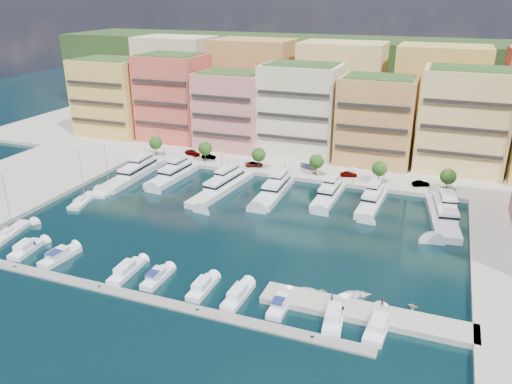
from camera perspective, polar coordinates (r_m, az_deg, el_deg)
ground at (r=104.25m, az=-2.09°, el=-3.88°), size 400.00×400.00×0.00m
north_quay at (r=159.44m, az=6.64°, el=5.19°), size 220.00×64.00×2.00m
hillside at (r=204.86m, az=10.11°, el=8.72°), size 240.00×40.00×58.00m
south_pontoon at (r=82.58m, az=-12.38°, el=-11.91°), size 72.00×2.20×0.35m
finger_pier at (r=78.90m, az=12.31°, el=-13.67°), size 32.00×5.00×2.00m
apartment_0 at (r=173.89m, az=-16.14°, el=10.40°), size 22.00×16.50×24.80m
apartment_1 at (r=163.31m, az=-9.43°, el=10.62°), size 20.00×16.50×26.80m
apartment_2 at (r=152.58m, az=-2.82°, el=9.34°), size 20.00×15.50×22.80m
apartment_3 at (r=147.14m, az=5.11°, el=9.41°), size 22.00×16.50×25.80m
apartment_4 at (r=141.15m, az=13.55°, el=7.95°), size 20.00×15.50×23.80m
apartment_5 at (r=141.81m, az=22.60°, el=7.57°), size 22.00×16.50×26.80m
backblock_0 at (r=187.21m, az=-9.04°, el=12.57°), size 26.00×18.00×30.00m
backblock_1 at (r=174.41m, az=-0.23°, el=12.17°), size 26.00×18.00×30.00m
backblock_2 at (r=166.11m, az=9.66°, el=11.38°), size 26.00×18.00×30.00m
backblock_3 at (r=162.98m, az=20.18°, el=10.18°), size 26.00×18.00×30.00m
tree_0 at (r=148.13m, az=-11.41°, el=5.53°), size 3.80×3.80×5.65m
tree_1 at (r=140.46m, az=-5.84°, el=4.96°), size 3.80×3.80×5.65m
tree_2 at (r=134.27m, az=0.30°, el=4.28°), size 3.80×3.80×5.65m
tree_3 at (r=129.77m, az=6.94°, el=3.49°), size 3.80×3.80×5.65m
tree_4 at (r=127.14m, az=13.94°, el=2.60°), size 3.80×3.80×5.65m
tree_5 at (r=126.49m, az=21.11°, el=1.66°), size 3.80×3.80×5.65m
lamppost_0 at (r=144.47m, az=-10.51°, el=4.80°), size 0.30×0.30×4.20m
lamppost_1 at (r=136.24m, az=-3.99°, el=4.08°), size 0.30×0.30×4.20m
lamppost_2 at (r=130.00m, az=3.25°, el=3.22°), size 0.30×0.30×4.20m
lamppost_3 at (r=126.04m, az=11.06°, el=2.24°), size 0.30×0.30×4.20m
lamppost_4 at (r=124.59m, az=19.21°, el=1.17°), size 0.30×0.30×4.20m
yacht_0 at (r=135.35m, az=-13.66°, el=2.21°), size 5.18×24.06×7.30m
yacht_1 at (r=132.00m, az=-9.39°, el=1.99°), size 6.24×18.94×7.30m
yacht_2 at (r=122.60m, az=-3.77°, el=0.75°), size 7.34×25.64×7.30m
yacht_3 at (r=120.14m, az=2.16°, el=0.33°), size 5.12×20.54×7.30m
yacht_4 at (r=118.49m, az=8.34°, el=-0.27°), size 4.89×16.92×7.30m
yacht_5 at (r=116.65m, az=13.13°, el=-0.93°), size 5.01×17.71×7.30m
yacht_6 at (r=113.95m, az=20.56°, el=-2.36°), size 8.20×22.81×7.30m
cruiser_0 at (r=103.27m, az=-24.78°, el=-5.96°), size 3.68×7.82×2.55m
cruiser_1 at (r=98.13m, az=-21.53°, el=-6.88°), size 3.50×8.37×2.66m
cruiser_3 at (r=89.77m, az=-14.57°, el=-8.76°), size 2.81×8.81×2.55m
cruiser_4 at (r=86.71m, az=-11.25°, el=-9.60°), size 2.48×7.23×2.66m
cruiser_5 at (r=82.99m, az=-6.13°, el=-10.84°), size 2.51×7.55×2.55m
cruiser_6 at (r=80.69m, az=-2.06°, el=-11.76°), size 2.75×8.43×2.55m
cruiser_7 at (r=78.61m, az=2.83°, el=-12.76°), size 2.47×7.34×2.66m
cruiser_8 at (r=76.97m, az=8.93°, el=-13.90°), size 3.60×9.17×2.55m
cruiser_9 at (r=76.30m, az=13.79°, el=-14.69°), size 3.34×8.73×2.55m
sailboat_2 at (r=127.04m, az=-16.58°, el=0.18°), size 4.54×9.87×13.20m
sailboat_1 at (r=122.23m, az=-19.14°, el=-0.99°), size 4.81×10.47×13.20m
sailboat_0 at (r=111.96m, az=-26.24°, el=-4.22°), size 4.72×10.67×13.20m
tender_1 at (r=82.66m, az=7.55°, el=-11.15°), size 1.74×1.52×0.88m
tender_0 at (r=82.65m, az=5.71°, el=-11.12°), size 4.19×3.65×0.73m
tender_2 at (r=82.66m, az=11.55°, el=-11.42°), size 5.16×4.45×0.90m
tender_3 at (r=82.21m, az=17.48°, el=-12.28°), size 1.90×1.72×0.88m
car_0 at (r=147.15m, az=-7.27°, el=4.49°), size 5.27×3.26×1.68m
car_1 at (r=143.61m, az=-5.43°, el=4.07°), size 4.23×2.08×1.33m
car_2 at (r=136.36m, az=-0.19°, el=3.20°), size 5.25×3.87×1.33m
car_3 at (r=135.52m, az=6.07°, el=2.96°), size 5.06×3.19×1.37m
car_4 at (r=130.88m, az=10.55°, el=2.04°), size 4.66×2.98×1.48m
car_5 at (r=128.78m, az=18.32°, el=0.92°), size 4.40×2.96×1.37m
person_0 at (r=78.58m, az=8.65°, el=-11.87°), size 0.76×0.75×1.77m
person_1 at (r=79.38m, az=14.22°, el=-12.05°), size 0.80×0.64×1.59m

